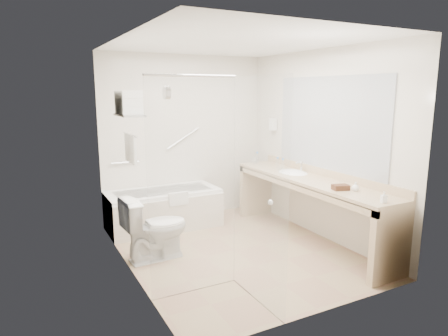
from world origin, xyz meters
name	(u,v)px	position (x,y,z in m)	size (l,w,h in m)	color
floor	(235,250)	(0.00, 0.00, 0.00)	(3.20, 3.20, 0.00)	tan
ceiling	(236,43)	(0.00, 0.00, 2.50)	(2.60, 3.20, 0.10)	white
wall_back	(185,138)	(0.00, 1.60, 1.25)	(2.60, 0.10, 2.50)	beige
wall_front	(328,177)	(0.00, -1.60, 1.25)	(2.60, 0.10, 2.50)	beige
wall_left	(127,160)	(-1.30, 0.00, 1.25)	(0.10, 3.20, 2.50)	beige
wall_right	(320,145)	(1.30, 0.00, 1.25)	(0.10, 3.20, 2.50)	beige
bathtub	(164,209)	(-0.50, 1.24, 0.28)	(1.60, 0.73, 0.59)	white
grab_bar_short	(125,162)	(-0.95, 1.56, 0.95)	(0.03, 0.03, 0.40)	silver
grab_bar_long	(183,138)	(-0.05, 1.56, 1.25)	(0.03, 0.03, 0.60)	silver
shower_enclosure	(225,189)	(-0.63, -0.93, 1.07)	(0.96, 0.91, 2.11)	silver
towel_shelf	(129,110)	(-1.17, 0.35, 1.75)	(0.24, 0.55, 0.81)	silver
vanity_counter	(309,194)	(1.02, -0.15, 0.64)	(0.55, 2.70, 0.95)	tan
sink	(293,175)	(1.05, 0.25, 0.82)	(0.40, 0.52, 0.14)	white
faucet	(302,166)	(1.20, 0.25, 0.93)	(0.03, 0.03, 0.14)	silver
mirror	(328,123)	(1.29, -0.15, 1.55)	(0.02, 2.00, 1.20)	#A5AAB1
hairdryer_unit	(273,124)	(1.25, 1.05, 1.45)	(0.08, 0.10, 0.18)	silver
toilet	(155,228)	(-0.95, 0.23, 0.38)	(0.43, 0.77, 0.75)	white
amenity_basket	(341,187)	(0.93, -0.79, 0.88)	(0.18, 0.12, 0.06)	#4F301C
soap_bottle_a	(384,200)	(0.94, -1.40, 0.88)	(0.05, 0.12, 0.05)	silver
soap_bottle_b	(355,188)	(1.05, -0.91, 0.89)	(0.08, 0.10, 0.08)	silver
water_bottle_left	(283,165)	(1.03, 0.46, 0.93)	(0.05, 0.05, 0.17)	silver
water_bottle_mid	(257,158)	(0.98, 1.07, 0.93)	(0.06, 0.06, 0.18)	silver
water_bottle_right	(277,163)	(1.01, 0.57, 0.93)	(0.05, 0.05, 0.17)	silver
drinking_glass_near	(254,161)	(0.91, 1.04, 0.90)	(0.08, 0.08, 0.10)	silver
drinking_glass_far	(281,170)	(0.87, 0.29, 0.89)	(0.07, 0.07, 0.09)	silver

